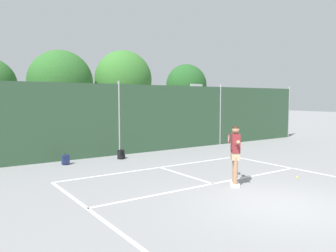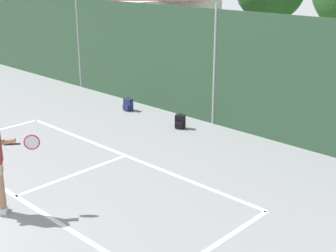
{
  "view_description": "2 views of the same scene",
  "coord_description": "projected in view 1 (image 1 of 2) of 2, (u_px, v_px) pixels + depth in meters",
  "views": [
    {
      "loc": [
        -6.93,
        -5.07,
        2.65
      ],
      "look_at": [
        0.85,
        6.18,
        1.53
      ],
      "focal_mm": 35.28,
      "sensor_mm": 36.0,
      "label": 1
    },
    {
      "loc": [
        8.35,
        -1.76,
        4.56
      ],
      "look_at": [
        0.78,
        6.22,
        0.79
      ],
      "focal_mm": 51.02,
      "sensor_mm": 36.0,
      "label": 2
    }
  ],
  "objects": [
    {
      "name": "backpack_navy",
      "position": [
        66.0,
        160.0,
        13.35
      ],
      "size": [
        0.29,
        0.26,
        0.46
      ],
      "color": "navy",
      "rests_on": "ground"
    },
    {
      "name": "tennis_ball",
      "position": [
        297.0,
        177.0,
        11.04
      ],
      "size": [
        0.07,
        0.07,
        0.07
      ],
      "primitive_type": "sphere",
      "color": "#CCE033",
      "rests_on": "ground"
    },
    {
      "name": "ground_plane",
      "position": [
        280.0,
        205.0,
        8.3
      ],
      "size": [
        120.0,
        120.0,
        0.0
      ],
      "primitive_type": "plane",
      "color": "gray"
    },
    {
      "name": "tennis_player",
      "position": [
        235.0,
        150.0,
        9.98
      ],
      "size": [
        0.84,
        1.24,
        1.85
      ],
      "color": "silver",
      "rests_on": "ground"
    },
    {
      "name": "treeline_backdrop",
      "position": [
        79.0,
        83.0,
        24.21
      ],
      "size": [
        25.8,
        4.14,
        6.49
      ],
      "color": "brown",
      "rests_on": "ground"
    },
    {
      "name": "backpack_black",
      "position": [
        121.0,
        155.0,
        14.6
      ],
      "size": [
        0.33,
        0.33,
        0.46
      ],
      "color": "black",
      "rests_on": "ground"
    },
    {
      "name": "chainlink_fence",
      "position": [
        119.0,
        120.0,
        15.54
      ],
      "size": [
        26.09,
        0.09,
        3.5
      ],
      "color": "#2D4C33",
      "rests_on": "ground"
    },
    {
      "name": "court_markings",
      "position": [
        259.0,
        198.0,
        8.83
      ],
      "size": [
        8.3,
        11.1,
        0.01
      ],
      "color": "white",
      "rests_on": "ground"
    },
    {
      "name": "basketball_hoop",
      "position": [
        196.0,
        105.0,
        20.01
      ],
      "size": [
        0.9,
        0.67,
        3.55
      ],
      "color": "#9E9EA3",
      "rests_on": "ground"
    }
  ]
}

